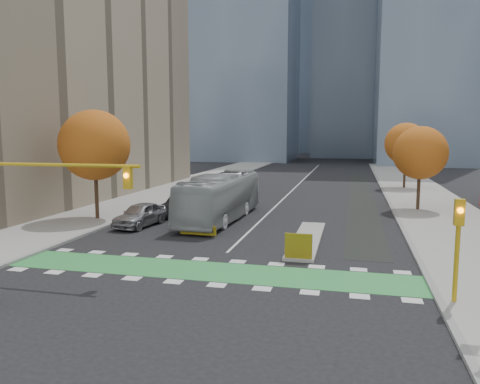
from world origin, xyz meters
The scene contains 24 objects.
ground centered at (0.00, 0.00, 0.00)m, with size 300.00×300.00×0.00m, color black.
sidewalk_west centered at (-13.50, 20.00, 0.07)m, with size 7.00×120.00×0.15m, color gray.
sidewalk_east centered at (13.50, 20.00, 0.07)m, with size 7.00×120.00×0.15m, color gray.
curb_west centered at (-10.00, 20.00, 0.07)m, with size 0.30×120.00×0.16m, color gray.
curb_east centered at (10.00, 20.00, 0.07)m, with size 0.30×120.00×0.16m, color gray.
bike_crossing centered at (0.00, 1.50, 0.01)m, with size 20.00×3.00×0.01m, color green.
centre_line centered at (0.00, 40.00, 0.01)m, with size 0.15×70.00×0.01m, color silver.
bike_lane_paint centered at (7.50, 30.00, 0.01)m, with size 2.50×50.00×0.01m, color black.
median_island centered at (4.00, 9.00, 0.08)m, with size 1.60×10.00×0.16m, color gray.
hazard_board centered at (4.00, 4.20, 0.80)m, with size 1.40×0.12×1.30m, color yellow.
building_west centered at (-24.00, 22.00, 12.50)m, with size 16.00×44.00×25.00m, color gray.
tower_nw centered at (-18.00, 90.00, 35.00)m, with size 22.00×22.00×70.00m, color #47566B.
tower_ne centered at (20.00, 85.00, 30.00)m, with size 18.00×24.00×60.00m, color #47566B.
tower_far centered at (-4.00, 140.00, 40.00)m, with size 26.00×26.00×80.00m, color #47566B.
tree_west centered at (-12.00, 12.00, 5.62)m, with size 5.20×5.20×8.22m.
tree_east_near centered at (12.00, 22.00, 4.86)m, with size 4.40×4.40×7.08m.
tree_east_far centered at (12.50, 38.00, 5.24)m, with size 4.80×4.80×7.65m.
traffic_signal_west centered at (-7.93, -0.51, 4.03)m, with size 8.53×0.56×5.20m.
traffic_signal_east centered at (10.50, -0.51, 2.73)m, with size 0.35×0.43×4.10m.
bus centered at (-3.00, 14.24, 1.74)m, with size 2.92×12.46×3.47m, color #999EA0.
parked_car_a centered at (-7.83, 10.63, 0.83)m, with size 1.97×4.89×1.67m, color #9FA0A5.
parked_car_b centered at (-6.63, 15.63, 0.81)m, with size 1.71×4.90×1.61m, color black.
parked_car_c centered at (-6.50, 20.63, 0.68)m, with size 1.90×4.66×1.35m, color #4B4B50.
parked_car_d centered at (-9.00, 25.98, 0.83)m, with size 2.75×5.96×1.66m, color black.
Camera 1 is at (6.55, -19.16, 6.58)m, focal length 35.00 mm.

